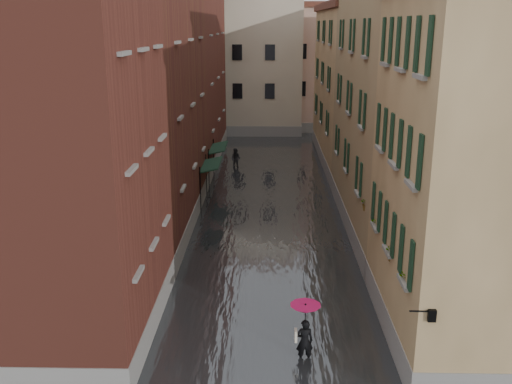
# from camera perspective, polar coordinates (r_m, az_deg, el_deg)

# --- Properties ---
(ground) EXTENTS (120.00, 120.00, 0.00)m
(ground) POSITION_cam_1_polar(r_m,az_deg,el_deg) (22.52, 1.36, -11.41)
(ground) COLOR #4F4F51
(ground) RESTS_ON ground
(floodwater) EXTENTS (10.00, 60.00, 0.20)m
(floodwater) POSITION_cam_1_polar(r_m,az_deg,el_deg) (34.51, 1.36, -1.10)
(floodwater) COLOR #3E4144
(floodwater) RESTS_ON ground
(building_left_near) EXTENTS (6.00, 8.00, 13.00)m
(building_left_near) POSITION_cam_1_polar(r_m,az_deg,el_deg) (19.61, -19.46, 3.66)
(building_left_near) COLOR brown
(building_left_near) RESTS_ON ground
(building_left_mid) EXTENTS (6.00, 14.00, 12.50)m
(building_left_mid) POSITION_cam_1_polar(r_m,az_deg,el_deg) (30.02, -12.17, 7.93)
(building_left_mid) COLOR #5A2F1C
(building_left_mid) RESTS_ON ground
(building_left_far) EXTENTS (6.00, 16.00, 14.00)m
(building_left_far) POSITION_cam_1_polar(r_m,az_deg,el_deg) (44.58, -7.81, 11.81)
(building_left_far) COLOR brown
(building_left_far) RESTS_ON ground
(building_right_near) EXTENTS (6.00, 8.00, 11.50)m
(building_right_near) POSITION_cam_1_polar(r_m,az_deg,el_deg) (19.83, 22.16, 1.28)
(building_right_near) COLOR olive
(building_right_near) RESTS_ON ground
(building_right_mid) EXTENTS (6.00, 14.00, 13.00)m
(building_right_mid) POSITION_cam_1_polar(r_m,az_deg,el_deg) (30.02, 15.07, 8.22)
(building_right_mid) COLOR #98855C
(building_right_mid) RESTS_ON ground
(building_right_far) EXTENTS (6.00, 16.00, 11.50)m
(building_right_far) POSITION_cam_1_polar(r_m,az_deg,el_deg) (44.72, 10.56, 10.09)
(building_right_far) COLOR olive
(building_right_far) RESTS_ON ground
(building_end_cream) EXTENTS (12.00, 9.00, 13.00)m
(building_end_cream) POSITION_cam_1_polar(r_m,az_deg,el_deg) (58.11, -1.63, 12.53)
(building_end_cream) COLOR beige
(building_end_cream) RESTS_ON ground
(building_end_pink) EXTENTS (10.00, 9.00, 12.00)m
(building_end_pink) POSITION_cam_1_polar(r_m,az_deg,el_deg) (60.37, 7.23, 12.08)
(building_end_pink) COLOR tan
(building_end_pink) RESTS_ON ground
(awning_near) EXTENTS (1.09, 3.25, 2.80)m
(awning_near) POSITION_cam_1_polar(r_m,az_deg,el_deg) (33.78, -4.54, 2.64)
(awning_near) COLOR #163222
(awning_near) RESTS_ON ground
(awning_far) EXTENTS (1.09, 3.39, 2.80)m
(awning_far) POSITION_cam_1_polar(r_m,az_deg,el_deg) (38.42, -3.83, 4.36)
(awning_far) COLOR #163222
(awning_far) RESTS_ON ground
(wall_lantern) EXTENTS (0.71, 0.22, 0.35)m
(wall_lantern) POSITION_cam_1_polar(r_m,az_deg,el_deg) (16.41, 17.07, -11.63)
(wall_lantern) COLOR black
(wall_lantern) RESTS_ON ground
(window_planters) EXTENTS (0.59, 8.20, 0.84)m
(window_planters) POSITION_cam_1_polar(r_m,az_deg,el_deg) (20.93, 12.80, -3.55)
(window_planters) COLOR brown
(window_planters) RESTS_ON ground
(pedestrian_main) EXTENTS (0.99, 0.99, 2.06)m
(pedestrian_main) POSITION_cam_1_polar(r_m,az_deg,el_deg) (18.66, 4.90, -13.25)
(pedestrian_main) COLOR black
(pedestrian_main) RESTS_ON ground
(pedestrian_far) EXTENTS (0.92, 0.83, 1.56)m
(pedestrian_far) POSITION_cam_1_polar(r_m,az_deg,el_deg) (42.83, -2.03, 3.33)
(pedestrian_far) COLOR black
(pedestrian_far) RESTS_ON ground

